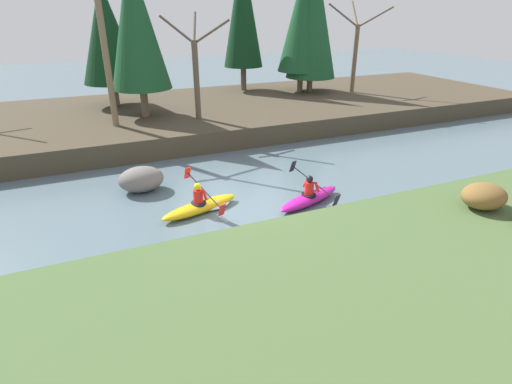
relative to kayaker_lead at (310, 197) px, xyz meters
name	(u,v)px	position (x,y,z in m)	size (l,w,h in m)	color
ground_plane	(243,206)	(-2.15, 0.64, -0.22)	(90.00, 90.00, 0.00)	slate
riverbank_near	(341,300)	(-2.15, -4.91, 0.17)	(44.00, 6.23, 0.78)	#4C6638
riverbank_far	(170,117)	(-2.15, 11.59, 0.26)	(44.00, 11.06, 0.97)	#473D2D
conifer_tree_far_left	(106,33)	(-4.69, 13.43, 4.52)	(3.04, 3.04, 6.32)	brown
conifer_tree_left	(135,23)	(-3.59, 10.26, 5.07)	(2.86, 2.86, 7.30)	brown
conifer_tree_mid_left	(243,8)	(3.65, 15.08, 5.71)	(2.50, 2.50, 8.47)	brown
conifer_tree_centre	(303,20)	(6.83, 13.10, 5.08)	(2.98, 2.98, 7.38)	brown
conifer_tree_mid_right	(313,19)	(7.41, 12.84, 5.15)	(3.15, 3.15, 7.92)	brown
bare_tree_mid_upstream	(105,44)	(-5.13, 9.05, 4.30)	(4.14, 4.09, 7.56)	#7A664C
bare_tree_mid_downstream	(196,71)	(-1.25, 8.80, 3.02)	(2.71, 2.67, 4.83)	brown
bare_tree_downstream	(355,51)	(9.84, 11.58, 3.31)	(3.02, 2.99, 5.43)	brown
shrub_clump_nearest	(484,196)	(3.48, -3.53, 0.91)	(1.30, 1.09, 0.71)	brown
kayaker_lead	(310,197)	(0.00, 0.00, 0.00)	(2.75, 2.01, 1.20)	#C61999
kayaker_middle	(203,205)	(-3.41, 0.86, -0.02)	(2.77, 2.03, 1.20)	yellow
boulder_midstream	(141,179)	(-4.96, 3.23, 0.22)	(1.56, 1.22, 0.88)	slate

